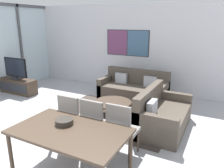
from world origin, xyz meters
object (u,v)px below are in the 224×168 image
Objects in this scene: dining_chair_left at (73,117)px; fruit_bowl at (64,121)px; television at (16,69)px; sofa_main at (134,90)px; dining_table at (70,134)px; coffee_table at (113,105)px; dining_chair_centre at (96,122)px; dining_chair_right at (121,128)px; tv_console at (18,86)px; sofa_side at (161,116)px.

fruit_bowl is at bearing -63.37° from dining_chair_left.
sofa_main is (3.54, 1.18, -0.51)m from television.
television is at bearing 149.37° from dining_table.
sofa_main is 2.14× the size of coffee_table.
dining_table is at bearing -90.00° from dining_chair_centre.
coffee_table is 2.23m from dining_table.
dining_chair_left is (-0.06, -2.83, 0.26)m from sofa_main.
dining_table is (3.96, -2.35, -0.13)m from television.
dining_chair_centre and dining_chair_right have the same top height.
tv_console is 4.63m from dining_table.
dining_table is at bearing -78.95° from coffee_table.
coffee_table is at bearing -3.04° from tv_console.
dining_table is 0.85m from dining_chair_left.
fruit_bowl is (-0.19, -0.58, 0.23)m from dining_chair_centre.
dining_table is (0.42, -2.16, 0.39)m from coffee_table.
sofa_main is 2.84m from dining_chair_left.
television reaches higher than dining_chair_centre.
sofa_main is at bearing 107.79° from dining_chair_right.
tv_console is 3.73m from sofa_main.
tv_console is at bearing 157.42° from dining_chair_centre.
coffee_table is (3.54, -0.19, -0.52)m from television.
coffee_table is (0.00, -1.36, -0.00)m from sofa_main.
television is 4.30m from dining_chair_centre.
coffee_table is at bearing 86.61° from sofa_side.
sofa_side is at bearing -3.14° from television.
fruit_bowl is at bearing -30.59° from tv_console.
dining_chair_left is (-0.06, -1.47, 0.27)m from coffee_table.
tv_console is at bearing -90.00° from television.
dining_chair_right reaches higher than sofa_main.
dining_table is at bearing -55.43° from dining_chair_left.
tv_console is at bearing 176.96° from coffee_table.
coffee_table is 1.54m from dining_chair_centre.
dining_chair_centre reaches higher than sofa_side.
television is 4.39m from fruit_bowl.
sofa_main is 1.36m from coffee_table.
television is at bearing 149.40° from fruit_bowl.
dining_table is (3.96, -2.35, 0.43)m from tv_console.
dining_table is at bearing -30.63° from television.
dining_chair_centre is at bearing -22.59° from television.
fruit_bowl is (3.78, -2.23, -0.02)m from television.
sofa_main reaches higher than coffee_table.
fruit_bowl reaches higher than coffee_table.
sofa_side is 1.42m from dining_chair_right.
sofa_side is at bearing 48.08° from dining_chair_left.
dining_chair_right is at bearing 2.83° from dining_chair_centre.
dining_table is (-0.77, -2.09, 0.38)m from sofa_side.
fruit_bowl is at bearing 154.03° from sofa_side.
sofa_main is at bearing 90.00° from coffee_table.
sofa_side is 2.26m from dining_table.
tv_console is at bearing 149.41° from fruit_bowl.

